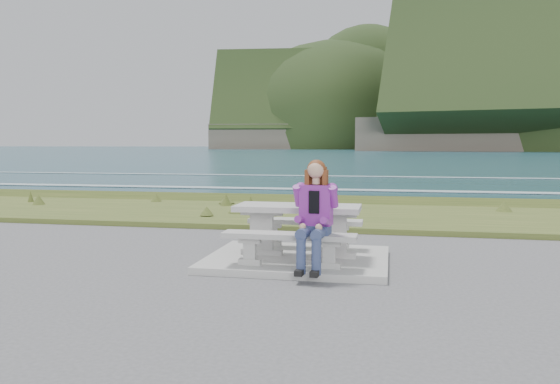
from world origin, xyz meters
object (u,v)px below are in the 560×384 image
at_px(picnic_table, 298,216).
at_px(bench_seaward, 305,225).
at_px(bench_landward, 289,241).
at_px(seated_woman, 313,230).

distance_m(picnic_table, bench_seaward, 0.74).
height_order(bench_landward, bench_seaward, same).
height_order(picnic_table, seated_woman, seated_woman).
bearing_deg(seated_woman, bench_landward, 163.63).
bearing_deg(picnic_table, seated_woman, -67.43).
xyz_separation_m(bench_landward, seated_woman, (0.35, -0.14, 0.18)).
relative_size(bench_landward, bench_seaward, 1.00).
relative_size(picnic_table, seated_woman, 1.26).
xyz_separation_m(bench_landward, bench_seaward, (0.00, 1.40, 0.00)).
relative_size(picnic_table, bench_landward, 1.00).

